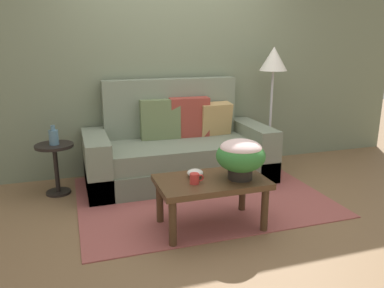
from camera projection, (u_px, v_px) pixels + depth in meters
ground_plane at (207, 204)px, 3.80m from camera, size 14.00×14.00×0.00m
wall_back at (172, 46)px, 4.56m from camera, size 6.40×0.12×2.98m
area_rug at (200, 196)px, 3.97m from camera, size 2.45×1.84×0.01m
couch at (179, 151)px, 4.40m from camera, size 2.08×0.91×1.13m
coffee_table at (211, 187)px, 3.24m from camera, size 0.92×0.55×0.44m
side_table at (55, 160)px, 3.96m from camera, size 0.39×0.39×0.54m
floor_lamp at (273, 71)px, 4.61m from camera, size 0.33×0.33×1.49m
potted_plant at (241, 155)px, 3.18m from camera, size 0.41×0.41×0.34m
coffee_mug at (195, 179)px, 3.11m from camera, size 0.12×0.08×0.09m
snack_bowl at (195, 173)px, 3.25m from camera, size 0.14×0.14×0.07m
table_vase at (54, 137)px, 3.88m from camera, size 0.09×0.09×0.20m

